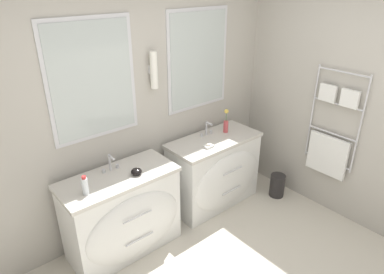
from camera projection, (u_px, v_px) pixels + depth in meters
The scene contains 11 objects.
wall_back at pixel (141, 104), 3.39m from camera, with size 4.90×0.15×2.60m.
wall_right at pixel (319, 95), 3.72m from camera, with size 0.13×3.50×2.60m.
vanity_left at pixel (124, 214), 3.24m from camera, with size 1.08×0.56×0.83m.
vanity_right at pixel (215, 172), 3.95m from camera, with size 1.08×0.56×0.83m.
faucet_left at pixel (110, 163), 3.14m from camera, with size 0.17×0.10×0.16m.
faucet_right at pixel (207, 129), 3.85m from camera, with size 0.17×0.10×0.16m.
toiletry_bottle at pixel (85, 186), 2.80m from camera, with size 0.05×0.05×0.17m.
amenity_bowl at pixel (136, 172), 3.10m from camera, with size 0.10×0.10×0.06m.
flower_vase at pixel (226, 123), 3.91m from camera, with size 0.06×0.06×0.28m.
soap_dish at pixel (209, 146), 3.60m from camera, with size 0.10×0.07×0.04m.
waste_bin at pixel (277, 185), 4.19m from camera, with size 0.18×0.18×0.28m.
Camera 1 is at (-1.68, -1.07, 2.47)m, focal length 32.00 mm.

